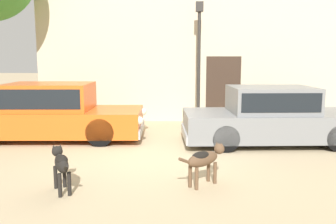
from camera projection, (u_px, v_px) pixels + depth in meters
name	position (u px, v px, depth m)	size (l,w,h in m)	color
ground_plane	(152.00, 155.00, 7.60)	(80.00, 80.00, 0.00)	tan
parked_sedan_nearest	(52.00, 112.00, 9.01)	(4.72, 1.95, 1.42)	#D15619
parked_sedan_second	(272.00, 116.00, 8.52)	(4.43, 2.00, 1.38)	slate
stray_dog_spotted	(61.00, 163.00, 5.47)	(0.54, 0.91, 0.67)	black
stray_dog_tan	(205.00, 158.00, 5.75)	(0.82, 0.79, 0.66)	brown
street_lamp	(199.00, 47.00, 10.55)	(0.22, 0.22, 3.67)	#2D2B28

